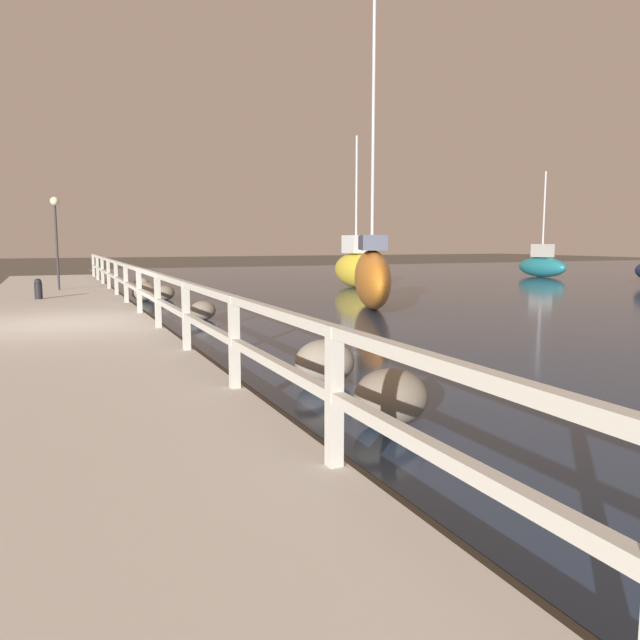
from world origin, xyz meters
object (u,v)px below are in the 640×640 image
(dock_lamp, at_px, (56,220))
(sailboat_orange, at_px, (372,275))
(sailboat_teal, at_px, (542,264))
(sailboat_yellow, at_px, (356,267))
(mooring_bollard, at_px, (38,289))

(dock_lamp, distance_m, sailboat_orange, 10.15)
(sailboat_teal, distance_m, sailboat_yellow, 12.12)
(sailboat_teal, height_order, sailboat_orange, sailboat_orange)
(sailboat_teal, height_order, sailboat_yellow, sailboat_yellow)
(sailboat_yellow, bearing_deg, sailboat_orange, -113.17)
(sailboat_yellow, height_order, sailboat_orange, sailboat_orange)
(mooring_bollard, bearing_deg, sailboat_teal, 15.38)
(sailboat_teal, xyz_separation_m, sailboat_orange, (-14.76, -9.49, 0.24))
(sailboat_orange, bearing_deg, sailboat_yellow, 90.48)
(mooring_bollard, height_order, sailboat_yellow, sailboat_yellow)
(sailboat_teal, bearing_deg, sailboat_yellow, -170.45)
(mooring_bollard, height_order, dock_lamp, dock_lamp)
(dock_lamp, height_order, sailboat_yellow, sailboat_yellow)
(mooring_bollard, distance_m, sailboat_orange, 8.89)
(sailboat_yellow, relative_size, sailboat_orange, 0.70)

